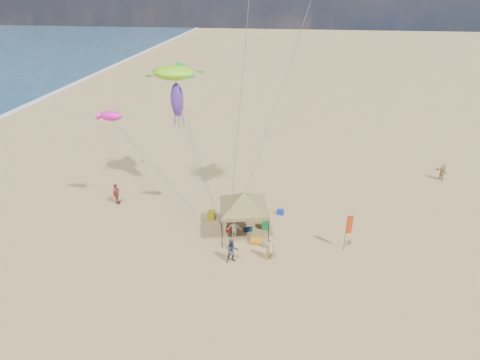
# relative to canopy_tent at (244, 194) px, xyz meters

# --- Properties ---
(ground) EXTENTS (280.00, 280.00, 0.00)m
(ground) POSITION_rel_canopy_tent_xyz_m (-0.33, -2.38, -3.24)
(ground) COLOR tan
(ground) RESTS_ON ground
(canopy_tent) EXTENTS (6.19, 6.19, 3.90)m
(canopy_tent) POSITION_rel_canopy_tent_xyz_m (0.00, 0.00, 0.00)
(canopy_tent) COLOR black
(canopy_tent) RESTS_ON ground
(feather_flag) EXTENTS (0.40, 0.15, 2.73)m
(feather_flag) POSITION_rel_canopy_tent_xyz_m (7.02, -0.93, -1.41)
(feather_flag) COLOR black
(feather_flag) RESTS_ON ground
(cooler_red) EXTENTS (0.54, 0.38, 0.38)m
(cooler_red) POSITION_rel_canopy_tent_xyz_m (-1.00, 0.23, -3.05)
(cooler_red) COLOR #B4160E
(cooler_red) RESTS_ON ground
(cooler_blue) EXTENTS (0.54, 0.38, 0.38)m
(cooler_blue) POSITION_rel_canopy_tent_xyz_m (2.48, 3.13, -3.05)
(cooler_blue) COLOR #142FA8
(cooler_blue) RESTS_ON ground
(bag_navy) EXTENTS (0.69, 0.54, 0.36)m
(bag_navy) POSITION_rel_canopy_tent_xyz_m (0.28, 0.40, -3.06)
(bag_navy) COLOR #0E243D
(bag_navy) RESTS_ON ground
(bag_orange) EXTENTS (0.54, 0.69, 0.36)m
(bag_orange) POSITION_rel_canopy_tent_xyz_m (-1.43, 3.98, -3.06)
(bag_orange) COLOR orange
(bag_orange) RESTS_ON ground
(chair_green) EXTENTS (0.50, 0.50, 0.70)m
(chair_green) POSITION_rel_canopy_tent_xyz_m (1.48, 0.97, -2.89)
(chair_green) COLOR #198C3E
(chair_green) RESTS_ON ground
(chair_yellow) EXTENTS (0.50, 0.50, 0.70)m
(chair_yellow) POSITION_rel_canopy_tent_xyz_m (-2.67, 1.68, -2.89)
(chair_yellow) COLOR gold
(chair_yellow) RESTS_ON ground
(crate_grey) EXTENTS (0.34, 0.30, 0.28)m
(crate_grey) POSITION_rel_canopy_tent_xyz_m (1.66, -1.31, -3.10)
(crate_grey) COLOR slate
(crate_grey) RESTS_ON ground
(beach_cart) EXTENTS (0.90, 0.50, 0.24)m
(beach_cart) POSITION_rel_canopy_tent_xyz_m (1.05, -0.96, -3.04)
(beach_cart) COLOR orange
(beach_cart) RESTS_ON ground
(person_near_a) EXTENTS (0.78, 0.69, 1.78)m
(person_near_a) POSITION_rel_canopy_tent_xyz_m (2.03, -2.64, -2.35)
(person_near_a) COLOR tan
(person_near_a) RESTS_ON ground
(person_near_b) EXTENTS (1.01, 0.93, 1.68)m
(person_near_b) POSITION_rel_canopy_tent_xyz_m (-0.32, -3.20, -2.40)
(person_near_b) COLOR #3B4451
(person_near_b) RESTS_ON ground
(person_near_c) EXTENTS (1.04, 0.60, 1.61)m
(person_near_c) POSITION_rel_canopy_tent_xyz_m (-0.61, -0.36, -2.44)
(person_near_c) COLOR silver
(person_near_c) RESTS_ON ground
(person_far_a) EXTENTS (0.48, 1.06, 1.77)m
(person_far_a) POSITION_rel_canopy_tent_xyz_m (-10.67, 3.07, -2.36)
(person_far_a) COLOR #A94541
(person_far_a) RESTS_ON ground
(person_far_c) EXTENTS (1.02, 1.45, 1.51)m
(person_far_c) POSITION_rel_canopy_tent_xyz_m (16.65, 11.10, -2.49)
(person_far_c) COLOR tan
(person_far_c) RESTS_ON ground
(turtle_kite) EXTENTS (3.61, 3.19, 1.02)m
(turtle_kite) POSITION_rel_canopy_tent_xyz_m (-5.89, 5.40, 6.88)
(turtle_kite) COLOR #8DF31B
(turtle_kite) RESTS_ON ground
(fish_kite) EXTENTS (1.69, 1.11, 0.69)m
(fish_kite) POSITION_rel_canopy_tent_xyz_m (-9.48, 1.70, 4.58)
(fish_kite) COLOR #FF1EB5
(fish_kite) RESTS_ON ground
(squid_kite) EXTENTS (1.06, 1.06, 2.53)m
(squid_kite) POSITION_rel_canopy_tent_xyz_m (-5.65, 4.93, 4.99)
(squid_kite) COLOR #5C2BAD
(squid_kite) RESTS_ON ground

